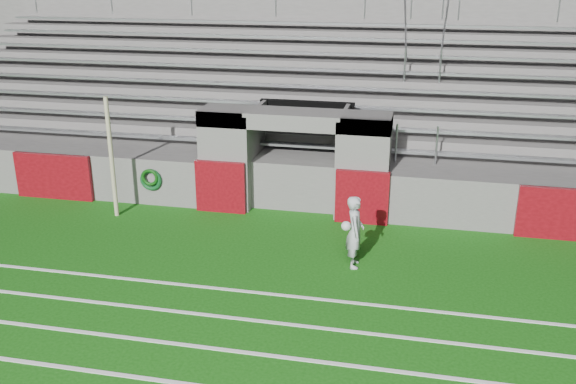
# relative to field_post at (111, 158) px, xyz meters

# --- Properties ---
(ground) EXTENTS (90.00, 90.00, 0.00)m
(ground) POSITION_rel_field_post_xyz_m (4.32, -2.14, -1.53)
(ground) COLOR #124F0D
(ground) RESTS_ON ground
(field_post) EXTENTS (0.11, 0.11, 3.05)m
(field_post) POSITION_rel_field_post_xyz_m (0.00, 0.00, 0.00)
(field_post) COLOR tan
(field_post) RESTS_ON ground
(stadium_structure) EXTENTS (26.00, 8.48, 5.42)m
(stadium_structure) POSITION_rel_field_post_xyz_m (4.33, 5.83, -0.04)
(stadium_structure) COLOR #575552
(stadium_structure) RESTS_ON ground
(goalkeeper_with_ball) EXTENTS (0.50, 0.62, 1.57)m
(goalkeeper_with_ball) POSITION_rel_field_post_xyz_m (6.21, -1.57, -0.74)
(goalkeeper_with_ball) COLOR #A4A8AE
(goalkeeper_with_ball) RESTS_ON ground
(hose_coil) EXTENTS (0.59, 0.15, 0.61)m
(hose_coil) POSITION_rel_field_post_xyz_m (0.63, 0.79, -0.77)
(hose_coil) COLOR #0D431B
(hose_coil) RESTS_ON ground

